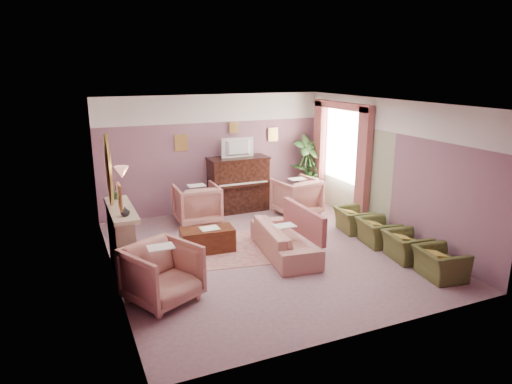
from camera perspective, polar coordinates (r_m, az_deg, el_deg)
name	(u,v)px	position (r m, az deg, el deg)	size (l,w,h in m)	color
floor	(265,252)	(8.75, 1.17, -7.56)	(5.50, 6.00, 0.01)	gray
ceiling	(266,103)	(8.09, 1.28, 11.05)	(5.50, 6.00, 0.01)	silver
wall_back	(214,154)	(11.05, -5.29, 4.80)	(5.50, 0.02, 2.80)	slate
wall_front	(366,234)	(5.84, 13.62, -5.16)	(5.50, 0.02, 2.80)	slate
wall_left	(109,198)	(7.62, -17.93, -0.66)	(0.02, 6.00, 2.80)	slate
wall_right	(387,168)	(9.75, 16.10, 2.87)	(0.02, 6.00, 2.80)	slate
picture_rail_band	(213,108)	(10.89, -5.41, 10.36)	(5.50, 0.01, 0.65)	white
stripe_panel	(349,171)	(10.82, 11.58, 2.58)	(0.01, 3.00, 2.15)	#9FA886
fireplace_surround	(122,242)	(8.09, -16.46, -5.98)	(0.30, 1.40, 1.10)	tan
fireplace_inset	(128,249)	(8.15, -15.68, -6.88)	(0.18, 0.72, 0.68)	black
fire_ember	(131,258)	(8.22, -15.31, -8.01)	(0.06, 0.54, 0.10)	orange
mantel_shelf	(121,209)	(7.91, -16.55, -2.10)	(0.40, 1.55, 0.07)	tan
hearth	(136,269)	(8.31, -14.80, -9.28)	(0.55, 1.50, 0.02)	tan
mirror_frame	(108,170)	(7.73, -17.96, 2.61)	(0.04, 0.72, 1.20)	#E1BE5A
mirror_glass	(110,170)	(7.73, -17.78, 2.63)	(0.01, 0.60, 1.06)	silver
sconce_shade	(122,172)	(6.67, -16.46, 2.40)	(0.20, 0.20, 0.16)	#E39075
piano	(238,185)	(11.08, -2.22, 0.91)	(1.40, 0.60, 1.30)	black
piano_keyshelf	(244,185)	(10.74, -1.55, 0.85)	(1.30, 0.12, 0.06)	black
piano_keys	(244,184)	(10.73, -1.55, 1.06)	(1.20, 0.08, 0.02)	white
piano_top	(238,158)	(10.93, -2.25, 4.27)	(1.45, 0.65, 0.04)	black
television	(239,146)	(10.83, -2.17, 5.73)	(0.80, 0.12, 0.48)	black
print_back_left	(181,143)	(10.74, -9.34, 6.10)	(0.30, 0.03, 0.38)	#E1BE5A
print_back_right	(273,134)	(11.52, 2.12, 7.20)	(0.26, 0.03, 0.34)	#E1BE5A
print_back_mid	(234,128)	(11.08, -2.82, 8.02)	(0.22, 0.03, 0.26)	#E1BE5A
print_left_wall	(120,197)	(6.39, -16.67, -0.58)	(0.03, 0.28, 0.36)	#E1BE5A
window_blind	(343,143)	(10.89, 10.86, 6.04)	(0.03, 1.40, 1.80)	beige
curtain_left	(363,168)	(10.18, 13.26, 2.98)	(0.16, 0.34, 2.60)	#984D4E
curtain_right	(319,154)	(11.67, 7.91, 4.79)	(0.16, 0.34, 2.60)	#984D4E
pelmet	(342,106)	(10.74, 10.73, 10.55)	(0.16, 2.20, 0.16)	#984D4E
mantel_plant	(116,192)	(8.39, -17.06, 0.06)	(0.16, 0.16, 0.28)	#25491E
mantel_vase	(125,211)	(7.40, -16.04, -2.35)	(0.16, 0.16, 0.16)	white
area_rug	(214,250)	(8.88, -5.23, -7.23)	(2.50, 1.80, 0.01)	#AB6E68
coffee_table	(207,240)	(8.78, -6.10, -5.98)	(1.00, 0.50, 0.45)	#421C0E
table_paper	(210,228)	(8.71, -5.83, -4.53)	(0.35, 0.28, 0.01)	white
sofa	(284,234)	(8.55, 3.58, -5.26)	(0.66, 1.97, 0.80)	tan
sofa_throw	(304,221)	(8.67, 5.96, -3.63)	(0.10, 1.49, 0.55)	#984D4E
floral_armchair_left	(197,202)	(10.32, -7.40, -1.22)	(0.94, 0.94, 0.98)	tan
floral_armchair_right	(297,194)	(10.86, 5.11, -0.31)	(0.94, 0.94, 0.98)	tan
floral_armchair_front	(162,271)	(6.99, -11.66, -9.63)	(0.94, 0.94, 0.98)	tan
olive_chair_a	(440,259)	(8.23, 22.06, -7.74)	(0.54, 0.77, 0.67)	#4E5427
olive_chair_b	(406,242)	(8.77, 18.29, -5.96)	(0.54, 0.77, 0.67)	#4E5427
olive_chair_c	(378,228)	(9.36, 14.99, -4.37)	(0.54, 0.77, 0.67)	#4E5427
olive_chair_d	(354,216)	(9.97, 12.09, -2.96)	(0.54, 0.77, 0.67)	#4E5427
side_table	(309,190)	(11.82, 6.63, 0.24)	(0.52, 0.52, 0.70)	white
side_plant_big	(310,170)	(11.70, 6.71, 2.70)	(0.30, 0.30, 0.34)	#25491E
side_plant_small	(316,172)	(11.68, 7.46, 2.50)	(0.16, 0.16, 0.28)	#25491E
palm_pot	(306,197)	(11.88, 6.26, -0.57)	(0.34, 0.34, 0.34)	#A26942
palm_plant	(307,163)	(11.67, 6.38, 3.64)	(0.76, 0.76, 1.44)	#25491E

